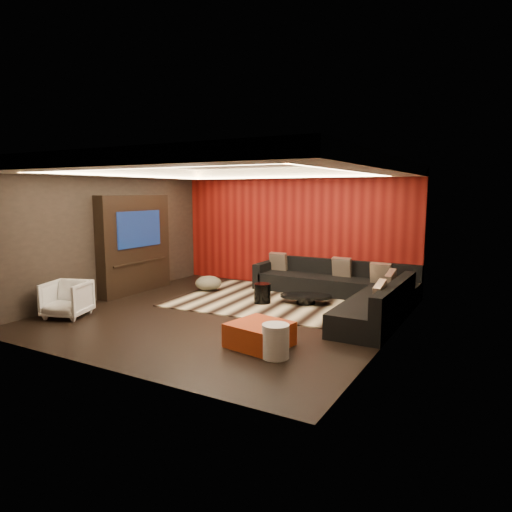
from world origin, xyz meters
The scene contains 26 objects.
floor centered at (0.00, 0.00, -0.01)m, with size 6.00×6.00×0.02m, color black.
ceiling centered at (0.00, 0.00, 2.81)m, with size 6.00×6.00×0.02m, color silver.
wall_back centered at (0.00, 3.01, 1.40)m, with size 6.00×0.02×2.80m, color black.
wall_left centered at (-3.01, 0.00, 1.40)m, with size 0.02×6.00×2.80m, color black.
wall_right centered at (3.01, 0.00, 1.40)m, with size 0.02×6.00×2.80m, color black.
red_feature_wall centered at (0.00, 2.97, 1.40)m, with size 5.98×0.05×2.78m, color #6B0C0A.
soffit_back centered at (0.00, 2.70, 2.69)m, with size 6.00×0.60×0.22m, color silver.
soffit_front centered at (0.00, -2.70, 2.69)m, with size 6.00×0.60×0.22m, color silver.
soffit_left centered at (-2.70, 0.00, 2.69)m, with size 0.60×4.80×0.22m, color silver.
soffit_right centered at (2.70, 0.00, 2.69)m, with size 0.60×4.80×0.22m, color silver.
cove_back centered at (0.00, 2.36, 2.60)m, with size 4.80×0.08×0.04m, color #FFD899.
cove_front centered at (0.00, -2.36, 2.60)m, with size 4.80×0.08×0.04m, color #FFD899.
cove_left centered at (-2.36, 0.00, 2.60)m, with size 0.08×4.80×0.04m, color #FFD899.
cove_right centered at (2.36, 0.00, 2.60)m, with size 0.08×4.80×0.04m, color #FFD899.
tv_surround centered at (-2.85, 0.60, 1.10)m, with size 0.30×2.00×2.20m, color black.
tv_screen centered at (-2.69, 0.60, 1.45)m, with size 0.04×1.30×0.80m, color black.
tv_shelf centered at (-2.69, 0.60, 0.70)m, with size 0.04×1.60×0.04m, color black.
rug centered at (0.29, 1.41, 0.01)m, with size 4.00×3.00×0.02m, color beige.
coffee_table centered at (0.99, 1.44, 0.11)m, with size 1.05×1.05×0.18m, color black.
drum_stool centered at (0.21, 1.03, 0.22)m, with size 0.34×0.34×0.40m, color black.
striped_pouf centered at (-1.46, 1.49, 0.19)m, with size 0.60×0.60×0.33m, color #BEB993.
white_side_table centered at (1.82, -1.55, 0.24)m, with size 0.38×0.38×0.47m, color white.
orange_ottoman centered at (1.40, -1.24, 0.18)m, with size 0.80×0.80×0.35m, color #B04816.
armchair centered at (-2.44, -1.57, 0.33)m, with size 0.71×0.73×0.66m, color silver.
sectional_sofa centered at (1.73, 1.86, 0.26)m, with size 3.65×3.50×0.75m.
throw_pillows centered at (1.76, 1.87, 0.62)m, with size 3.32×2.79×0.50m.
Camera 1 is at (4.56, -6.95, 2.28)m, focal length 32.00 mm.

